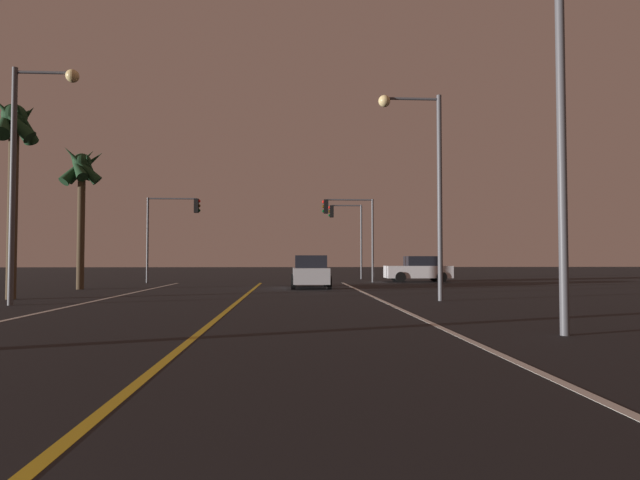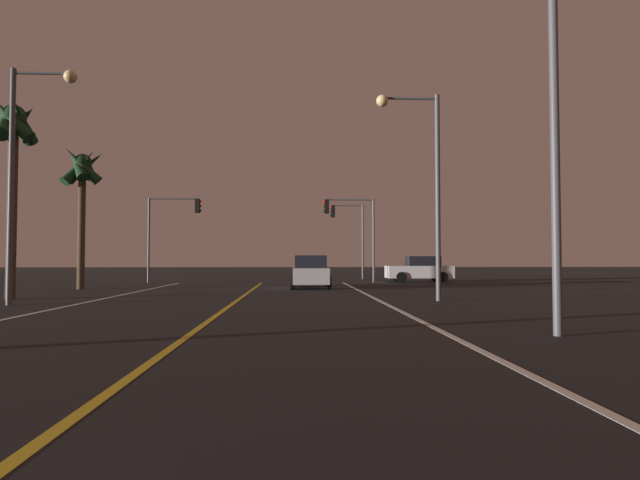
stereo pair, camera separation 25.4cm
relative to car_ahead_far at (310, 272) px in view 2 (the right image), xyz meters
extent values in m
cube|color=silver|center=(2.28, -14.54, -0.82)|extent=(0.16, 40.91, 0.01)
cube|color=gold|center=(-2.90, -14.54, -0.82)|extent=(0.16, 40.91, 0.01)
cylinder|color=black|center=(-0.90, 1.41, -0.48)|extent=(0.22, 0.68, 0.68)
cylinder|color=black|center=(0.90, 1.41, -0.48)|extent=(0.22, 0.68, 0.68)
cylinder|color=black|center=(-0.90, -1.29, -0.48)|extent=(0.22, 0.68, 0.68)
cylinder|color=black|center=(0.90, -1.29, -0.48)|extent=(0.22, 0.68, 0.68)
cube|color=#B7BABF|center=(0.00, 0.06, -0.16)|extent=(1.80, 4.30, 0.80)
cube|color=black|center=(0.00, -0.19, 0.56)|extent=(1.60, 2.10, 0.64)
cube|color=red|center=(-0.60, -2.04, -0.06)|extent=(0.24, 0.08, 0.16)
cube|color=red|center=(0.60, -2.04, -0.06)|extent=(0.24, 0.08, 0.16)
cylinder|color=black|center=(6.07, 6.21, -0.48)|extent=(0.68, 0.22, 0.68)
cylinder|color=black|center=(6.07, 8.01, -0.48)|extent=(0.68, 0.22, 0.68)
cylinder|color=black|center=(8.77, 6.21, -0.48)|extent=(0.68, 0.22, 0.68)
cylinder|color=black|center=(8.77, 8.01, -0.48)|extent=(0.68, 0.22, 0.68)
cube|color=silver|center=(7.42, 7.11, -0.16)|extent=(4.30, 1.80, 0.80)
cube|color=black|center=(7.67, 7.11, 0.56)|extent=(2.10, 1.60, 0.64)
cube|color=red|center=(9.52, 6.51, -0.06)|extent=(0.08, 0.24, 0.16)
cube|color=red|center=(9.52, 7.71, -0.06)|extent=(0.08, 0.24, 0.16)
cylinder|color=#4C4C51|center=(4.30, 6.42, 1.89)|extent=(0.14, 0.14, 5.41)
cylinder|color=#4C4C51|center=(2.78, 6.42, 4.54)|extent=(3.04, 0.10, 0.10)
cube|color=black|center=(1.26, 6.42, 4.09)|extent=(0.28, 0.36, 0.90)
sphere|color=red|center=(1.10, 6.42, 4.39)|extent=(0.20, 0.20, 0.20)
sphere|color=#3C2706|center=(1.10, 6.42, 4.09)|extent=(0.20, 0.20, 0.20)
sphere|color=#063816|center=(1.10, 6.42, 3.79)|extent=(0.20, 0.20, 0.20)
cylinder|color=#4C4C51|center=(-10.10, 6.42, 1.89)|extent=(0.14, 0.14, 5.42)
cylinder|color=#4C4C51|center=(-8.58, 6.42, 4.55)|extent=(3.05, 0.10, 0.10)
cube|color=black|center=(-7.05, 6.42, 4.10)|extent=(0.28, 0.36, 0.90)
sphere|color=red|center=(-6.89, 6.42, 4.40)|extent=(0.20, 0.20, 0.20)
sphere|color=#3C2706|center=(-6.89, 6.42, 4.10)|extent=(0.20, 0.20, 0.20)
sphere|color=#063816|center=(-6.89, 6.42, 3.80)|extent=(0.20, 0.20, 0.20)
cylinder|color=#4C4C51|center=(4.30, 11.92, 1.98)|extent=(0.14, 0.14, 5.60)
cylinder|color=#4C4C51|center=(3.18, 11.92, 4.72)|extent=(2.24, 0.10, 0.10)
cube|color=black|center=(2.06, 11.92, 4.27)|extent=(0.28, 0.36, 0.90)
sphere|color=red|center=(1.90, 11.92, 4.57)|extent=(0.20, 0.20, 0.20)
sphere|color=#3C2706|center=(1.90, 11.92, 4.27)|extent=(0.20, 0.20, 0.20)
sphere|color=#063816|center=(1.90, 11.92, 3.97)|extent=(0.20, 0.20, 0.20)
cylinder|color=#4C4C51|center=(4.40, -17.48, 3.55)|extent=(0.18, 0.18, 8.74)
cylinder|color=#4C4C51|center=(-10.20, -9.82, 3.12)|extent=(0.18, 0.18, 7.88)
cylinder|color=#4C4C51|center=(-9.27, -9.82, 6.91)|extent=(1.87, 0.10, 0.10)
sphere|color=#F9D88C|center=(-8.33, -9.82, 6.81)|extent=(0.44, 0.44, 0.44)
cylinder|color=#4C4C51|center=(4.40, -8.77, 2.94)|extent=(0.18, 0.18, 7.53)
cylinder|color=#4C4C51|center=(3.38, -8.77, 6.56)|extent=(2.02, 0.10, 0.10)
sphere|color=#F9D88C|center=(2.37, -8.77, 6.46)|extent=(0.44, 0.44, 0.44)
cylinder|color=#473826|center=(-11.53, -7.19, 2.53)|extent=(0.36, 0.36, 6.70)
sphere|color=#19381E|center=(-11.53, -7.19, 6.13)|extent=(0.90, 0.90, 0.90)
cone|color=#19381E|center=(-11.23, -7.18, 5.98)|extent=(0.64, 1.92, 1.70)
cone|color=#19381E|center=(-11.43, -6.91, 5.98)|extent=(1.68, 1.06, 1.47)
cone|color=#19381E|center=(-11.77, -7.02, 5.98)|extent=(1.53, 1.81, 1.64)
cone|color=#19381E|center=(-11.81, -7.30, 5.98)|extent=(1.32, 2.25, 1.96)
cone|color=#19381E|center=(-11.47, -7.49, 5.98)|extent=(1.75, 0.85, 1.77)
cylinder|color=#473826|center=(-11.52, -0.65, 2.24)|extent=(0.36, 0.36, 6.12)
sphere|color=#19381E|center=(-11.52, -0.65, 5.55)|extent=(0.90, 0.90, 0.90)
cone|color=#19381E|center=(-11.23, -0.58, 5.40)|extent=(0.90, 1.70, 1.41)
cone|color=#19381E|center=(-11.47, -0.35, 5.40)|extent=(2.23, 0.90, 1.81)
cone|color=#19381E|center=(-11.75, -0.46, 5.40)|extent=(1.68, 1.88, 2.16)
cone|color=#19381E|center=(-11.72, -0.87, 5.40)|extent=(1.65, 1.56, 1.78)
cone|color=#19381E|center=(-11.45, -0.94, 5.40)|extent=(2.03, 1.01, 2.01)
camera|label=1|loc=(-1.05, -27.76, 0.70)|focal=29.79mm
camera|label=2|loc=(-0.79, -27.76, 0.70)|focal=29.79mm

